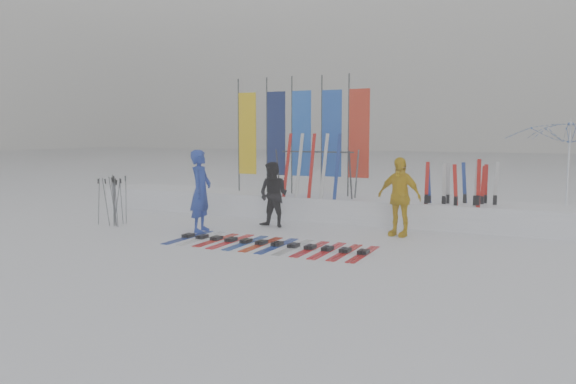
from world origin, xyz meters
The scene contains 11 objects.
ground centered at (0.00, 0.00, 0.00)m, with size 120.00×120.00×0.00m, color white.
snow_bank centered at (0.00, 4.60, 0.30)m, with size 14.00×1.60×0.60m, color white.
person_blue centered at (-1.95, 1.46, 0.94)m, with size 0.69×0.45×1.88m, color #1B349F.
person_black centered at (-0.72, 2.72, 0.79)m, with size 0.77×0.60×1.58m, color black.
person_yellow centered at (2.31, 2.86, 0.87)m, with size 1.02×0.43×1.74m, color #E3B50E.
tent_canopy centered at (5.68, 5.09, 1.32)m, with size 2.88×2.94×2.64m, color white.
ski_row centered at (0.21, 0.68, 0.04)m, with size 4.14×1.70×0.07m.
pole_cluster centered at (-4.37, 1.26, 0.60)m, with size 0.72×0.55×1.25m.
feather_flags centered at (-0.90, 4.73, 2.24)m, with size 3.92×0.13×3.20m.
ski_rack centered at (-0.20, 4.20, 1.38)m, with size 2.04×0.80×1.23m.
upright_skis centered at (3.42, 4.25, 0.78)m, with size 1.58×0.90×1.69m.
Camera 1 is at (5.35, -9.26, 2.27)m, focal length 35.00 mm.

